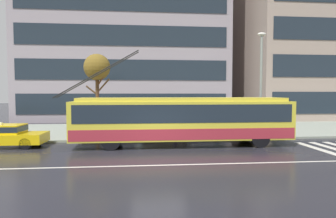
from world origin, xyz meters
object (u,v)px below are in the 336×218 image
(pedestrian_walking_past, at_px, (218,111))
(pedestrian_approaching_curb, at_px, (108,111))
(taxi_queued_behind_bus, at_px, (2,135))
(trolleybus, at_px, (182,119))
(pedestrian_waiting_by_pole, at_px, (176,113))
(bus_shelter, at_px, (163,109))
(street_tree_bare, at_px, (97,69))
(pedestrian_at_shelter, at_px, (184,113))
(street_lamp, at_px, (261,75))

(pedestrian_walking_past, bearing_deg, pedestrian_approaching_curb, -179.43)
(taxi_queued_behind_bus, xyz_separation_m, pedestrian_walking_past, (13.45, 4.09, 1.03))
(taxi_queued_behind_bus, height_order, pedestrian_walking_past, pedestrian_walking_past)
(trolleybus, bearing_deg, pedestrian_waiting_by_pole, 88.54)
(bus_shelter, xyz_separation_m, pedestrian_walking_past, (4.09, 0.74, -0.20))
(pedestrian_walking_past, distance_m, pedestrian_waiting_by_pole, 3.27)
(taxi_queued_behind_bus, bearing_deg, bus_shelter, 19.69)
(taxi_queued_behind_bus, distance_m, pedestrian_walking_past, 14.09)
(pedestrian_walking_past, relative_size, street_tree_bare, 0.34)
(taxi_queued_behind_bus, height_order, pedestrian_approaching_curb, pedestrian_approaching_curb)
(pedestrian_walking_past, bearing_deg, pedestrian_at_shelter, -150.66)
(trolleybus, relative_size, street_tree_bare, 2.36)
(trolleybus, relative_size, street_lamp, 1.91)
(pedestrian_walking_past, bearing_deg, street_tree_bare, 179.07)
(pedestrian_at_shelter, relative_size, pedestrian_approaching_curb, 0.98)
(taxi_queued_behind_bus, distance_m, pedestrian_approaching_curb, 6.83)
(taxi_queued_behind_bus, relative_size, street_lamp, 0.65)
(bus_shelter, height_order, pedestrian_approaching_curb, bus_shelter)
(trolleybus, height_order, taxi_queued_behind_bus, trolleybus)
(pedestrian_walking_past, distance_m, street_tree_bare, 9.27)
(taxi_queued_behind_bus, height_order, pedestrian_at_shelter, pedestrian_at_shelter)
(pedestrian_approaching_curb, bearing_deg, street_tree_bare, 163.56)
(trolleybus, relative_size, bus_shelter, 3.17)
(pedestrian_waiting_by_pole, bearing_deg, bus_shelter, -177.94)
(pedestrian_waiting_by_pole, bearing_deg, pedestrian_at_shelter, -64.04)
(trolleybus, bearing_deg, pedestrian_at_shelter, 80.03)
(taxi_queued_behind_bus, height_order, street_lamp, street_lamp)
(pedestrian_approaching_curb, bearing_deg, trolleybus, -43.05)
(bus_shelter, bearing_deg, street_tree_bare, 169.31)
(pedestrian_at_shelter, distance_m, pedestrian_walking_past, 3.19)
(bus_shelter, xyz_separation_m, pedestrian_at_shelter, (1.31, -0.82, -0.22))
(pedestrian_walking_past, xyz_separation_m, street_tree_bare, (-8.75, 0.14, 3.04))
(trolleybus, relative_size, pedestrian_waiting_by_pole, 6.89)
(pedestrian_approaching_curb, relative_size, pedestrian_waiting_by_pole, 1.02)
(pedestrian_approaching_curb, distance_m, pedestrian_waiting_by_pole, 4.85)
(taxi_queued_behind_bus, xyz_separation_m, street_lamp, (16.03, 2.39, 3.57))
(bus_shelter, xyz_separation_m, pedestrian_approaching_curb, (-3.91, 0.66, -0.20))
(trolleybus, height_order, street_tree_bare, street_tree_bare)
(pedestrian_walking_past, xyz_separation_m, pedestrian_waiting_by_pole, (-3.20, -0.71, -0.09))
(pedestrian_waiting_by_pole, bearing_deg, street_lamp, -9.67)
(pedestrian_at_shelter, distance_m, street_tree_bare, 6.93)
(pedestrian_approaching_curb, bearing_deg, pedestrian_walking_past, 0.57)
(pedestrian_approaching_curb, height_order, street_lamp, street_lamp)
(trolleybus, bearing_deg, pedestrian_walking_past, 53.69)
(taxi_queued_behind_bus, bearing_deg, street_tree_bare, 42.01)
(pedestrian_at_shelter, bearing_deg, pedestrian_approaching_curb, 164.15)
(trolleybus, bearing_deg, bus_shelter, 102.06)
(pedestrian_waiting_by_pole, distance_m, street_lamp, 6.42)
(pedestrian_waiting_by_pole, relative_size, street_lamp, 0.28)
(taxi_queued_behind_bus, relative_size, pedestrian_walking_past, 2.34)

